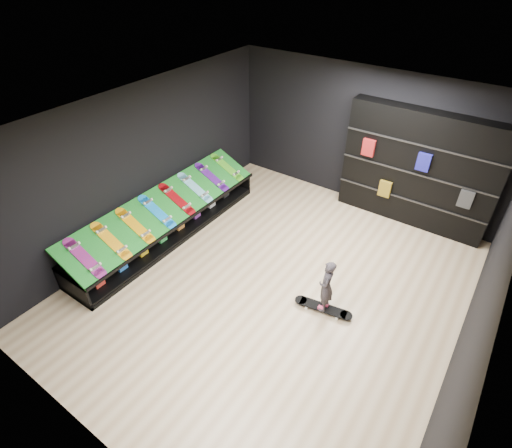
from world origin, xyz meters
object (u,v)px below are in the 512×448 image
Objects in this scene: floor_skateboard at (323,309)px; child at (325,295)px; display_rack at (168,224)px; back_shelving at (418,170)px.

floor_skateboard is 0.33m from child.
display_rack is 4.59× the size of floor_skateboard.
floor_skateboard is at bearing 0.00° from child.
back_shelving is (3.84, 3.32, 0.96)m from display_rack.
display_rack is at bearing -109.44° from child.
display_rack is at bearing 169.70° from floor_skateboard.
back_shelving reaches higher than display_rack.
back_shelving is at bearing 40.83° from display_rack.
child is (-0.27, -3.37, -0.83)m from back_shelving.
back_shelving reaches higher than floor_skateboard.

